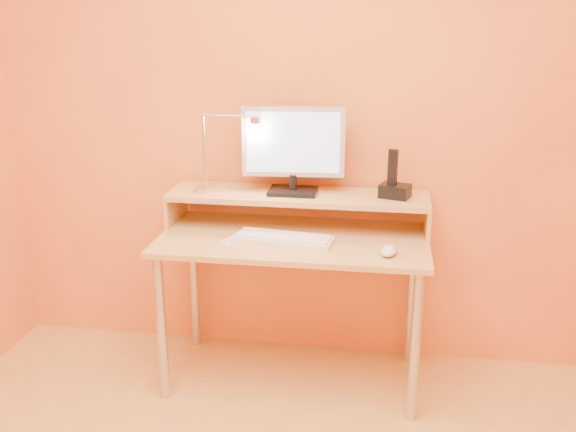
% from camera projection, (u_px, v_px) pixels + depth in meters
% --- Properties ---
extents(wall_back, '(3.00, 0.04, 2.50)m').
position_uv_depth(wall_back, '(303.00, 108.00, 3.01)').
color(wall_back, '#F7963C').
rests_on(wall_back, floor).
extents(desk_leg_fl, '(0.04, 0.04, 0.69)m').
position_uv_depth(desk_leg_fl, '(162.00, 329.00, 2.83)').
color(desk_leg_fl, '#BDBDBF').
rests_on(desk_leg_fl, floor).
extents(desk_leg_fr, '(0.04, 0.04, 0.69)m').
position_uv_depth(desk_leg_fr, '(415.00, 348.00, 2.67)').
color(desk_leg_fr, '#BDBDBF').
rests_on(desk_leg_fr, floor).
extents(desk_leg_bl, '(0.04, 0.04, 0.69)m').
position_uv_depth(desk_leg_bl, '(194.00, 283.00, 3.30)').
color(desk_leg_bl, '#BDBDBF').
rests_on(desk_leg_bl, floor).
extents(desk_leg_br, '(0.04, 0.04, 0.69)m').
position_uv_depth(desk_leg_br, '(411.00, 297.00, 3.14)').
color(desk_leg_br, '#BDBDBF').
rests_on(desk_leg_br, floor).
extents(desk_lower, '(1.20, 0.60, 0.02)m').
position_uv_depth(desk_lower, '(293.00, 239.00, 2.87)').
color(desk_lower, tan).
rests_on(desk_lower, floor).
extents(shelf_riser_left, '(0.02, 0.30, 0.14)m').
position_uv_depth(shelf_riser_left, '(176.00, 207.00, 3.07)').
color(shelf_riser_left, tan).
rests_on(shelf_riser_left, desk_lower).
extents(shelf_riser_right, '(0.02, 0.30, 0.14)m').
position_uv_depth(shelf_riser_right, '(427.00, 218.00, 2.90)').
color(shelf_riser_right, tan).
rests_on(shelf_riser_right, desk_lower).
extents(desk_shelf, '(1.20, 0.30, 0.02)m').
position_uv_depth(desk_shelf, '(298.00, 196.00, 2.96)').
color(desk_shelf, tan).
rests_on(desk_shelf, desk_lower).
extents(monitor_foot, '(0.22, 0.16, 0.02)m').
position_uv_depth(monitor_foot, '(293.00, 191.00, 2.96)').
color(monitor_foot, black).
rests_on(monitor_foot, desk_shelf).
extents(monitor_neck, '(0.04, 0.04, 0.07)m').
position_uv_depth(monitor_neck, '(293.00, 182.00, 2.95)').
color(monitor_neck, black).
rests_on(monitor_neck, monitor_foot).
extents(monitor_panel, '(0.47, 0.07, 0.32)m').
position_uv_depth(monitor_panel, '(293.00, 142.00, 2.90)').
color(monitor_panel, '#BABABF').
rests_on(monitor_panel, monitor_neck).
extents(monitor_back, '(0.42, 0.05, 0.27)m').
position_uv_depth(monitor_back, '(294.00, 141.00, 2.92)').
color(monitor_back, black).
rests_on(monitor_back, monitor_panel).
extents(monitor_screen, '(0.42, 0.04, 0.28)m').
position_uv_depth(monitor_screen, '(293.00, 143.00, 2.88)').
color(monitor_screen, '#9ABBD1').
rests_on(monitor_screen, monitor_panel).
extents(lamp_base, '(0.10, 0.10, 0.02)m').
position_uv_depth(lamp_base, '(206.00, 189.00, 2.99)').
color(lamp_base, '#BDBDBF').
rests_on(lamp_base, desk_shelf).
extents(lamp_post, '(0.01, 0.01, 0.33)m').
position_uv_depth(lamp_post, '(204.00, 151.00, 2.94)').
color(lamp_post, '#BDBDBF').
rests_on(lamp_post, lamp_base).
extents(lamp_arm, '(0.24, 0.01, 0.01)m').
position_uv_depth(lamp_arm, '(229.00, 116.00, 2.87)').
color(lamp_arm, '#BDBDBF').
rests_on(lamp_arm, lamp_post).
extents(lamp_head, '(0.04, 0.04, 0.03)m').
position_uv_depth(lamp_head, '(255.00, 120.00, 2.86)').
color(lamp_head, '#BDBDBF').
rests_on(lamp_head, lamp_arm).
extents(lamp_bulb, '(0.03, 0.03, 0.00)m').
position_uv_depth(lamp_bulb, '(255.00, 123.00, 2.86)').
color(lamp_bulb, '#FFEAC6').
rests_on(lamp_bulb, lamp_head).
extents(phone_dock, '(0.15, 0.13, 0.06)m').
position_uv_depth(phone_dock, '(395.00, 191.00, 2.89)').
color(phone_dock, black).
rests_on(phone_dock, desk_shelf).
extents(phone_handset, '(0.05, 0.04, 0.16)m').
position_uv_depth(phone_handset, '(393.00, 167.00, 2.86)').
color(phone_handset, black).
rests_on(phone_handset, phone_dock).
extents(phone_led, '(0.01, 0.00, 0.04)m').
position_uv_depth(phone_led, '(405.00, 194.00, 2.83)').
color(phone_led, '#3779FF').
rests_on(phone_led, phone_dock).
extents(keyboard, '(0.44, 0.19, 0.02)m').
position_uv_depth(keyboard, '(284.00, 239.00, 2.80)').
color(keyboard, white).
rests_on(keyboard, desk_lower).
extents(mouse, '(0.08, 0.12, 0.04)m').
position_uv_depth(mouse, '(389.00, 251.00, 2.65)').
color(mouse, silver).
rests_on(mouse, desk_lower).
extents(remote_control, '(0.09, 0.17, 0.02)m').
position_uv_depth(remote_control, '(235.00, 239.00, 2.81)').
color(remote_control, white).
rests_on(remote_control, desk_lower).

